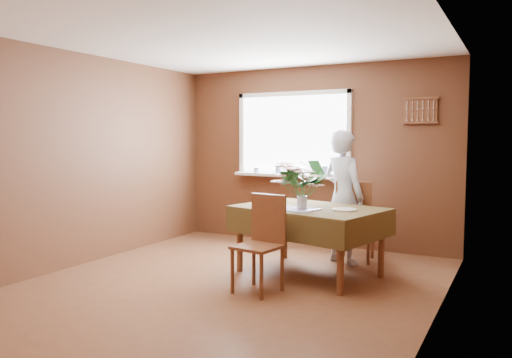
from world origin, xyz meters
The scene contains 15 objects.
floor centered at (0.00, 0.00, 0.00)m, with size 4.50×4.50×0.00m, color brown.
ceiling centered at (0.00, 0.00, 2.50)m, with size 4.50×4.50×0.00m, color white.
wall_back centered at (0.00, 2.25, 1.25)m, with size 4.00×4.00×0.00m, color brown.
wall_front centered at (0.00, -2.25, 1.25)m, with size 4.00×4.00×0.00m, color brown.
wall_left centered at (-2.00, 0.00, 1.25)m, with size 4.50×4.50×0.00m, color brown.
wall_right centered at (2.00, 0.00, 1.25)m, with size 4.50×4.50×0.00m, color brown.
window_assembly centered at (-0.29, 2.20, 1.36)m, with size 1.72×0.20×1.22m.
spoon_rack centered at (1.45, 2.22, 1.85)m, with size 0.44×0.05×0.33m.
dining_table centered at (0.56, 0.74, 0.66)m, with size 1.74×1.37×0.76m.
chair_far centered at (0.84, 1.52, 0.54)m, with size 0.48×0.48×0.99m.
chair_near centered at (0.37, -0.01, 0.52)m, with size 0.46×0.46×0.95m.
seated_woman centered at (0.72, 1.43, 0.80)m, with size 0.58×0.38×1.60m, color white.
flower_bouquet centered at (0.54, 0.58, 1.06)m, with size 0.55×0.55×0.48m.
side_plate centered at (0.97, 0.70, 0.76)m, with size 0.26×0.26×0.01m, color white.
table_knife centered at (0.70, 0.54, 0.76)m, with size 0.02×0.20×0.00m, color silver.
Camera 1 is at (2.60, -4.31, 1.50)m, focal length 35.00 mm.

